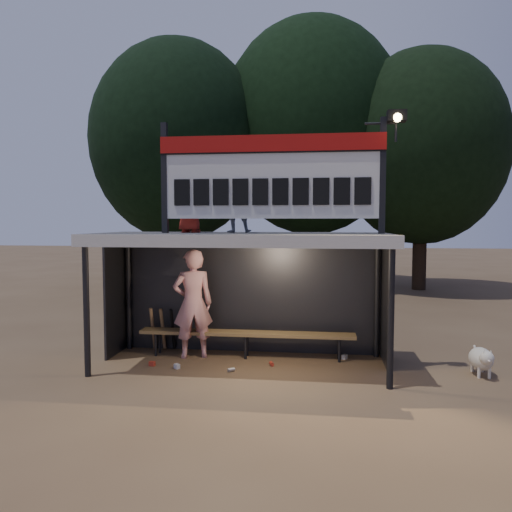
% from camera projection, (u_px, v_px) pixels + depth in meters
% --- Properties ---
extents(ground, '(80.00, 80.00, 0.00)m').
position_uv_depth(ground, '(242.00, 366.00, 8.72)').
color(ground, brown).
rests_on(ground, ground).
extents(player, '(0.85, 0.70, 2.01)m').
position_uv_depth(player, '(193.00, 304.00, 9.20)').
color(player, silver).
rests_on(player, ground).
extents(child_a, '(0.61, 0.51, 1.14)m').
position_uv_depth(child_a, '(236.00, 200.00, 8.76)').
color(child_a, slate).
rests_on(child_a, dugout_shelter).
extents(child_b, '(0.60, 0.46, 1.08)m').
position_uv_depth(child_b, '(190.00, 202.00, 8.91)').
color(child_b, '#B2291B').
rests_on(child_b, dugout_shelter).
extents(dugout_shelter, '(5.10, 2.08, 2.32)m').
position_uv_depth(dugout_shelter, '(244.00, 260.00, 8.83)').
color(dugout_shelter, '#38383B').
rests_on(dugout_shelter, ground).
extents(scoreboard_assembly, '(4.10, 0.27, 1.99)m').
position_uv_depth(scoreboard_assembly, '(274.00, 174.00, 8.41)').
color(scoreboard_assembly, black).
rests_on(scoreboard_assembly, dugout_shelter).
extents(bench, '(4.00, 0.35, 0.48)m').
position_uv_depth(bench, '(246.00, 334.00, 9.23)').
color(bench, olive).
rests_on(bench, ground).
extents(tree_left, '(6.46, 6.46, 9.27)m').
position_uv_depth(tree_left, '(177.00, 142.00, 18.73)').
color(tree_left, '#302115').
rests_on(tree_left, ground).
extents(tree_mid, '(7.22, 7.22, 10.36)m').
position_uv_depth(tree_mid, '(312.00, 128.00, 19.54)').
color(tree_mid, black).
rests_on(tree_mid, ground).
extents(tree_right, '(6.08, 6.08, 8.72)m').
position_uv_depth(tree_right, '(422.00, 148.00, 18.12)').
color(tree_right, black).
rests_on(tree_right, ground).
extents(dog, '(0.36, 0.81, 0.49)m').
position_uv_depth(dog, '(482.00, 359.00, 8.14)').
color(dog, beige).
rests_on(dog, ground).
extents(bats, '(0.48, 0.33, 0.84)m').
position_uv_depth(bats, '(163.00, 329.00, 9.71)').
color(bats, '#936B44').
rests_on(bats, ground).
extents(litter, '(3.47, 1.15, 0.08)m').
position_uv_depth(litter, '(236.00, 364.00, 8.70)').
color(litter, '#AB2D1D').
rests_on(litter, ground).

